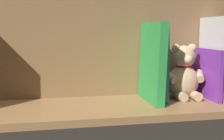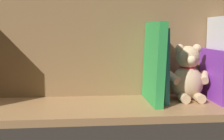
% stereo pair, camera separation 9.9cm
% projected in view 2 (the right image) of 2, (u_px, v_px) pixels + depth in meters
% --- Properties ---
extents(ground_plane, '(1.06, 0.32, 0.02)m').
position_uv_depth(ground_plane, '(112.00, 107.00, 1.00)').
color(ground_plane, '#A87A4C').
extents(shelf_back_panel, '(1.06, 0.02, 0.37)m').
position_uv_depth(shelf_back_panel, '(108.00, 45.00, 1.11)').
color(shelf_back_panel, olive).
rests_on(shelf_back_panel, ground_plane).
extents(book_2, '(0.01, 0.20, 0.18)m').
position_uv_depth(book_2, '(212.00, 75.00, 1.05)').
color(book_2, purple).
rests_on(book_2, ground_plane).
extents(teddy_bear, '(0.16, 0.12, 0.19)m').
position_uv_depth(teddy_bear, '(188.00, 75.00, 1.06)').
color(teddy_bear, '#D1B284').
rests_on(teddy_bear, ground_plane).
extents(book_3, '(0.02, 0.17, 0.25)m').
position_uv_depth(book_3, '(161.00, 65.00, 1.04)').
color(book_3, teal).
rests_on(book_3, ground_plane).
extents(book_4, '(0.04, 0.21, 0.27)m').
position_uv_depth(book_4, '(154.00, 62.00, 1.02)').
color(book_4, green).
rests_on(book_4, ground_plane).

